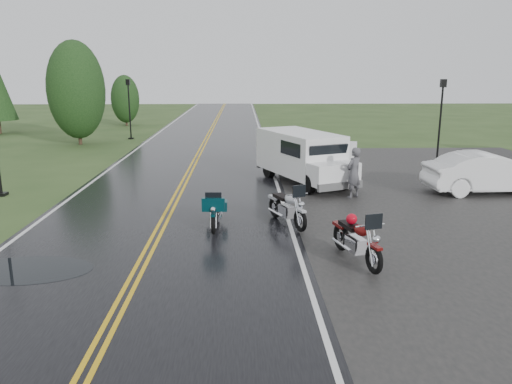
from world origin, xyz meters
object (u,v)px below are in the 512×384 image
(motorcycle_teal, at_px, (213,216))
(van_white, at_px, (309,167))
(person_at_van, at_px, (354,174))
(motorcycle_red, at_px, (375,248))
(sedan_white, at_px, (488,174))
(lamp_post_far_left, at_px, (129,109))
(motorcycle_silver, at_px, (300,211))
(lamp_post_far_right, at_px, (440,120))

(motorcycle_teal, xyz_separation_m, van_white, (3.26, 4.71, 0.47))
(person_at_van, bearing_deg, van_white, -59.23)
(motorcycle_red, bearing_deg, sedan_white, 35.80)
(motorcycle_teal, bearing_deg, lamp_post_far_left, 108.98)
(motorcycle_teal, relative_size, van_white, 0.37)
(person_at_van, xyz_separation_m, sedan_white, (5.19, 0.59, -0.15))
(motorcycle_silver, relative_size, van_white, 0.41)
(sedan_white, height_order, lamp_post_far_left, lamp_post_far_left)
(lamp_post_far_left, bearing_deg, motorcycle_red, -66.21)
(motorcycle_silver, bearing_deg, person_at_van, 37.28)
(person_at_van, bearing_deg, lamp_post_far_right, -167.24)
(motorcycle_teal, xyz_separation_m, person_at_van, (4.81, 4.13, 0.32))
(sedan_white, bearing_deg, van_white, 87.47)
(sedan_white, bearing_deg, motorcycle_red, 138.06)
(motorcycle_red, distance_m, person_at_van, 7.15)
(motorcycle_red, relative_size, person_at_van, 1.25)
(motorcycle_red, xyz_separation_m, motorcycle_teal, (-3.73, 2.93, -0.08))
(van_white, height_order, lamp_post_far_right, lamp_post_far_right)
(motorcycle_teal, xyz_separation_m, sedan_white, (10.00, 4.72, 0.17))
(motorcycle_red, distance_m, lamp_post_far_left, 26.00)
(van_white, height_order, person_at_van, van_white)
(motorcycle_teal, height_order, lamp_post_far_left, lamp_post_far_left)
(motorcycle_red, height_order, van_white, van_white)
(motorcycle_teal, distance_m, person_at_van, 6.35)
(motorcycle_teal, distance_m, lamp_post_far_left, 21.94)
(motorcycle_silver, distance_m, lamp_post_far_left, 22.69)
(motorcycle_silver, distance_m, person_at_van, 4.67)
(motorcycle_teal, xyz_separation_m, motorcycle_silver, (2.43, 0.12, 0.07))
(motorcycle_silver, height_order, lamp_post_far_right, lamp_post_far_right)
(van_white, xyz_separation_m, lamp_post_far_right, (7.52, 6.91, 1.02))
(motorcycle_teal, relative_size, sedan_white, 0.43)
(motorcycle_teal, bearing_deg, person_at_van, 41.73)
(motorcycle_teal, relative_size, lamp_post_far_right, 0.48)
(lamp_post_far_left, bearing_deg, person_at_van, -55.32)
(motorcycle_red, height_order, sedan_white, sedan_white)
(van_white, bearing_deg, sedan_white, -23.25)
(sedan_white, bearing_deg, motorcycle_silver, 118.68)
(motorcycle_red, relative_size, lamp_post_far_right, 0.55)
(motorcycle_silver, relative_size, sedan_white, 0.48)
(motorcycle_silver, bearing_deg, sedan_white, 9.19)
(motorcycle_red, distance_m, lamp_post_far_right, 16.24)
(lamp_post_far_right, bearing_deg, van_white, -137.42)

